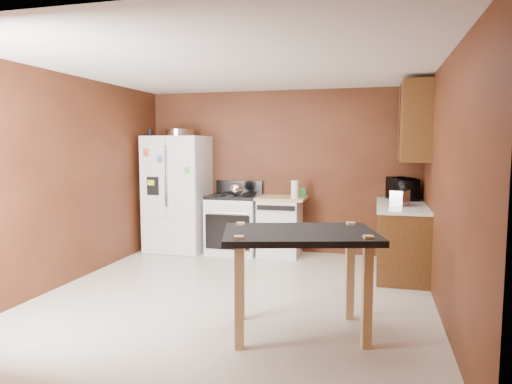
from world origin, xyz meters
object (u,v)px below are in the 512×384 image
at_px(paper_towel, 295,189).
at_px(green_canister, 302,193).
at_px(roasting_pan, 180,133).
at_px(refrigerator, 178,194).
at_px(island, 299,246).
at_px(gas_range, 234,223).
at_px(kettle, 236,189).
at_px(toaster, 400,198).
at_px(microwave, 402,190).
at_px(pen_cup, 150,133).
at_px(dishwasher, 280,225).

bearing_deg(paper_towel, green_canister, 66.45).
distance_m(roasting_pan, refrigerator, 0.96).
distance_m(refrigerator, island, 3.61).
bearing_deg(gas_range, refrigerator, -176.19).
xyz_separation_m(paper_towel, island, (0.51, -2.69, -0.24)).
bearing_deg(kettle, roasting_pan, 172.43).
height_order(refrigerator, gas_range, refrigerator).
bearing_deg(toaster, paper_towel, -178.32).
relative_size(toaster, microwave, 0.53).
distance_m(pen_cup, refrigerator, 1.04).
height_order(roasting_pan, toaster, roasting_pan).
relative_size(kettle, gas_range, 0.19).
bearing_deg(pen_cup, kettle, 2.08).
bearing_deg(toaster, gas_range, -171.54).
height_order(paper_towel, microwave, microwave).
distance_m(paper_towel, microwave, 1.50).
distance_m(pen_cup, toaster, 3.83).
bearing_deg(roasting_pan, green_canister, 3.79).
relative_size(pen_cup, green_canister, 0.91).
xyz_separation_m(pen_cup, green_canister, (2.34, 0.30, -0.90)).
relative_size(microwave, gas_range, 0.46).
bearing_deg(toaster, pen_cup, -163.35).
height_order(paper_towel, toaster, paper_towel).
distance_m(toaster, gas_range, 2.55).
relative_size(green_canister, toaster, 0.45).
xyz_separation_m(kettle, gas_range, (-0.08, 0.14, -0.54)).
xyz_separation_m(refrigerator, island, (2.38, -2.70, -0.12)).
bearing_deg(paper_towel, gas_range, 175.49).
xyz_separation_m(toaster, refrigerator, (-3.31, 0.61, -0.10)).
relative_size(green_canister, island, 0.08).
bearing_deg(microwave, dishwasher, 67.19).
xyz_separation_m(green_canister, microwave, (1.42, -0.11, 0.09)).
distance_m(microwave, dishwasher, 1.84).
distance_m(dishwasher, island, 2.91).
height_order(pen_cup, paper_towel, pen_cup).
bearing_deg(microwave, refrigerator, 68.96).
bearing_deg(paper_towel, dishwasher, 157.30).
bearing_deg(dishwasher, island, -74.87).
relative_size(microwave, dishwasher, 0.57).
relative_size(kettle, refrigerator, 0.11).
bearing_deg(dishwasher, pen_cup, -173.92).
height_order(toaster, island, toaster).
xyz_separation_m(roasting_pan, island, (2.35, -2.75, -1.08)).
bearing_deg(gas_range, microwave, 0.09).
bearing_deg(gas_range, island, -61.93).
bearing_deg(island, gas_range, 118.07).
xyz_separation_m(toaster, dishwasher, (-1.68, 0.69, -0.55)).
height_order(kettle, toaster, kettle).
distance_m(paper_towel, toaster, 1.56).
height_order(microwave, gas_range, microwave).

